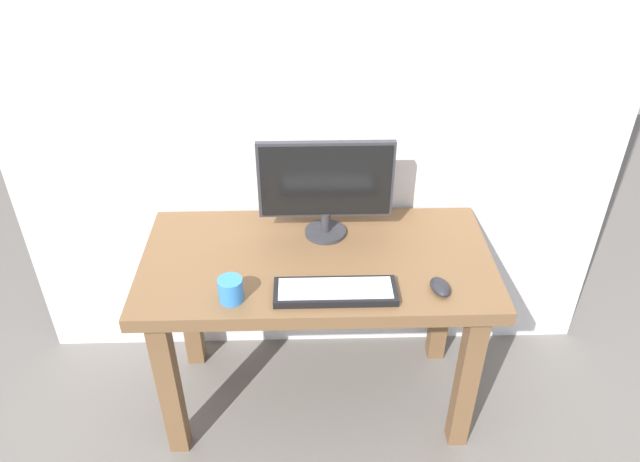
# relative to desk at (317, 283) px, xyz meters

# --- Properties ---
(ground_plane) EXTENTS (6.00, 6.00, 0.00)m
(ground_plane) POSITION_rel_desk_xyz_m (0.00, 0.00, -0.65)
(ground_plane) COLOR slate
(wall_back) EXTENTS (2.52, 0.04, 3.00)m
(wall_back) POSITION_rel_desk_xyz_m (0.00, 0.37, 0.85)
(wall_back) COLOR silver
(wall_back) RESTS_ON ground_plane
(desk) EXTENTS (1.32, 0.66, 0.77)m
(desk) POSITION_rel_desk_xyz_m (0.00, 0.00, 0.00)
(desk) COLOR brown
(desk) RESTS_ON ground_plane
(monitor) EXTENTS (0.51, 0.16, 0.40)m
(monitor) POSITION_rel_desk_xyz_m (0.04, 0.16, 0.34)
(monitor) COLOR #333338
(monitor) RESTS_ON desk
(keyboard_primary) EXTENTS (0.43, 0.14, 0.03)m
(keyboard_primary) POSITION_rel_desk_xyz_m (0.06, -0.22, 0.14)
(keyboard_primary) COLOR black
(keyboard_primary) RESTS_ON desk
(mouse) EXTENTS (0.08, 0.11, 0.03)m
(mouse) POSITION_rel_desk_xyz_m (0.42, -0.20, 0.14)
(mouse) COLOR #232328
(mouse) RESTS_ON desk
(coffee_mug) EXTENTS (0.09, 0.09, 0.09)m
(coffee_mug) POSITION_rel_desk_xyz_m (-0.30, -0.23, 0.17)
(coffee_mug) COLOR #337FD8
(coffee_mug) RESTS_ON desk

